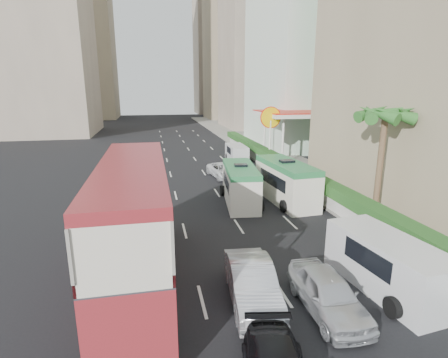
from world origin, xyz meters
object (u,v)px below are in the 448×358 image
object	(u,v)px
car_silver_lane_b	(326,311)
van_asset	(224,177)
minibus_far	(286,182)
panel_van_near	(387,264)
panel_van_far	(237,153)
palm_tree	(380,168)
shell_station	(290,136)
double_decker_bus	(135,225)
car_silver_lane_a	(252,301)
minibus_near	(240,185)

from	to	relation	value
car_silver_lane_b	van_asset	xyz separation A→B (m)	(0.39, 20.33, 0.00)
minibus_far	panel_van_near	distance (m)	11.57
panel_van_far	palm_tree	size ratio (longest dim) A/B	0.70
panel_van_near	shell_station	distance (m)	26.39
double_decker_bus	panel_van_near	bearing A→B (deg)	-14.82
shell_station	palm_tree	bearing A→B (deg)	-96.60
double_decker_bus	palm_tree	size ratio (longest dim) A/B	1.72
double_decker_bus	palm_tree	world-z (taller)	palm_tree
minibus_far	palm_tree	world-z (taller)	palm_tree
car_silver_lane_a	panel_van_near	world-z (taller)	panel_van_near
minibus_near	shell_station	size ratio (longest dim) A/B	0.75
van_asset	palm_tree	world-z (taller)	palm_tree
car_silver_lane_a	panel_van_far	world-z (taller)	panel_van_far
car_silver_lane_a	panel_van_far	xyz separation A→B (m)	(5.81, 26.17, 0.89)
car_silver_lane_a	minibus_near	xyz separation A→B (m)	(2.53, 11.65, 1.33)
double_decker_bus	van_asset	distance (m)	18.46
car_silver_lane_b	van_asset	size ratio (longest dim) A/B	0.94
shell_station	car_silver_lane_a	bearing A→B (deg)	-114.85
car_silver_lane_a	panel_van_far	size ratio (longest dim) A/B	1.04
car_silver_lane_b	palm_tree	distance (m)	10.83
minibus_near	panel_van_far	distance (m)	14.89
van_asset	minibus_near	size ratio (longest dim) A/B	0.76
palm_tree	panel_van_near	bearing A→B (deg)	-121.21
minibus_near	palm_tree	size ratio (longest dim) A/B	0.94
car_silver_lane_b	minibus_far	size ratio (longest dim) A/B	0.67
car_silver_lane_b	panel_van_far	size ratio (longest dim) A/B	0.96
double_decker_bus	panel_van_far	world-z (taller)	double_decker_bus
car_silver_lane_b	minibus_far	xyz separation A→B (m)	(3.29, 12.47, 1.43)
panel_van_far	car_silver_lane_a	bearing A→B (deg)	-101.51
car_silver_lane_a	panel_van_near	xyz separation A→B (m)	(5.55, -0.23, 1.07)
car_silver_lane_b	panel_van_far	world-z (taller)	panel_van_far
car_silver_lane_a	panel_van_near	size ratio (longest dim) A/B	0.87
minibus_far	palm_tree	distance (m)	6.52
panel_van_near	double_decker_bus	bearing A→B (deg)	158.42
panel_van_near	car_silver_lane_a	bearing A→B (deg)	170.84
minibus_near	panel_van_near	world-z (taller)	minibus_near
car_silver_lane_a	shell_station	distance (m)	28.08
minibus_far	panel_van_far	xyz separation A→B (m)	(0.01, 14.85, -0.54)
double_decker_bus	minibus_far	distance (m)	13.51
car_silver_lane_b	shell_station	distance (m)	28.20
car_silver_lane_a	palm_tree	xyz separation A→B (m)	(9.55, 6.36, 3.38)
palm_tree	shell_station	bearing A→B (deg)	83.40
double_decker_bus	shell_station	distance (m)	28.02
car_silver_lane_b	minibus_near	bearing A→B (deg)	90.24
minibus_near	palm_tree	bearing A→B (deg)	-30.03
van_asset	minibus_far	distance (m)	8.51
double_decker_bus	minibus_near	world-z (taller)	double_decker_bus
car_silver_lane_b	panel_van_far	bearing A→B (deg)	83.44
car_silver_lane_a	car_silver_lane_b	xyz separation A→B (m)	(2.51, -1.14, 0.00)
double_decker_bus	van_asset	world-z (taller)	double_decker_bus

